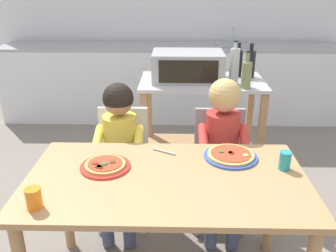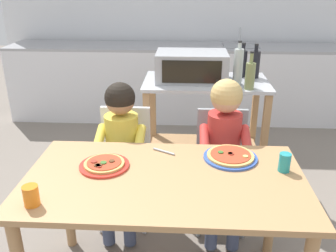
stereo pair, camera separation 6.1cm
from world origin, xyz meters
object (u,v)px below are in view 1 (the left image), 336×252
object	(u,v)px
kitchen_island_cart	(201,117)
dining_chair_right	(219,160)
drinking_cup_teal	(285,161)
bottle_slim_sauce	(250,63)
pizza_plate_blue_rimmed	(231,155)
bottle_dark_olive_oil	(238,63)
bottle_brown_beer	(234,66)
bottle_tall_green_wine	(247,75)
drinking_cup_orange	(34,198)
dining_table	(167,194)
serving_spoon	(164,151)
child_in_red_shirt	(223,139)
toaster_oven	(188,66)
dining_chair_left	(123,158)
child_in_yellow_shirt	(119,141)
pizza_plate_red_rimmed	(105,166)

from	to	relation	value
kitchen_island_cart	dining_chair_right	distance (m)	0.55
drinking_cup_teal	bottle_slim_sauce	bearing A→B (deg)	88.78
dining_chair_right	pizza_plate_blue_rimmed	size ratio (longest dim) A/B	2.76
bottle_dark_olive_oil	bottle_brown_beer	xyz separation A→B (m)	(-0.06, -0.22, 0.03)
bottle_tall_green_wine	drinking_cup_orange	bearing A→B (deg)	-131.54
dining_table	serving_spoon	xyz separation A→B (m)	(-0.02, 0.27, 0.11)
serving_spoon	child_in_red_shirt	bearing A→B (deg)	36.64
toaster_oven	dining_chair_left	size ratio (longest dim) A/B	0.67
child_in_yellow_shirt	pizza_plate_red_rimmed	size ratio (longest dim) A/B	3.90
drinking_cup_orange	drinking_cup_teal	xyz separation A→B (m)	(1.17, 0.36, 0.00)
dining_chair_left	pizza_plate_red_rimmed	bearing A→B (deg)	-90.03
pizza_plate_red_rimmed	drinking_cup_orange	world-z (taller)	drinking_cup_orange
drinking_cup_orange	bottle_dark_olive_oil	bearing A→B (deg)	55.39
bottle_brown_beer	dining_table	bearing A→B (deg)	-113.33
dining_chair_left	child_in_red_shirt	size ratio (longest dim) A/B	0.77
toaster_oven	drinking_cup_teal	size ratio (longest dim) A/B	5.49
bottle_dark_olive_oil	pizza_plate_red_rimmed	world-z (taller)	bottle_dark_olive_oil
child_in_red_shirt	serving_spoon	size ratio (longest dim) A/B	7.52
bottle_brown_beer	dining_chair_left	world-z (taller)	bottle_brown_beer
child_in_yellow_shirt	bottle_tall_green_wine	bearing A→B (deg)	26.75
dining_table	serving_spoon	bearing A→B (deg)	94.64
kitchen_island_cart	bottle_dark_olive_oil	xyz separation A→B (m)	(0.29, 0.13, 0.42)
bottle_dark_olive_oil	dining_chair_right	world-z (taller)	bottle_dark_olive_oil
dining_chair_left	pizza_plate_blue_rimmed	distance (m)	0.85
bottle_tall_green_wine	bottle_slim_sauce	bearing A→B (deg)	75.00
dining_chair_right	drinking_cup_orange	bearing A→B (deg)	-134.39
pizza_plate_blue_rimmed	drinking_cup_teal	bearing A→B (deg)	-25.16
bottle_slim_sauce	drinking_cup_teal	world-z (taller)	bottle_slim_sauce
bottle_dark_olive_oil	bottle_slim_sauce	bearing A→B (deg)	-13.66
toaster_oven	bottle_slim_sauce	distance (m)	0.51
pizza_plate_blue_rimmed	drinking_cup_teal	xyz separation A→B (m)	(0.26, -0.12, 0.04)
child_in_red_shirt	pizza_plate_blue_rimmed	distance (m)	0.33
bottle_dark_olive_oil	child_in_red_shirt	size ratio (longest dim) A/B	0.26
dining_chair_right	child_in_yellow_shirt	xyz separation A→B (m)	(-0.67, -0.12, 0.19)
dining_table	pizza_plate_blue_rimmed	size ratio (longest dim) A/B	4.78
bottle_dark_olive_oil	pizza_plate_blue_rimmed	world-z (taller)	bottle_dark_olive_oil
dining_chair_left	dining_chair_right	size ratio (longest dim) A/B	1.00
pizza_plate_blue_rimmed	bottle_slim_sauce	bearing A→B (deg)	75.28
pizza_plate_red_rimmed	serving_spoon	world-z (taller)	pizza_plate_red_rimmed
bottle_tall_green_wine	dining_chair_right	distance (m)	0.64
child_in_red_shirt	drinking_cup_orange	bearing A→B (deg)	-138.22
kitchen_island_cart	child_in_yellow_shirt	xyz separation A→B (m)	(-0.57, -0.65, 0.07)
bottle_brown_beer	bottle_dark_olive_oil	bearing A→B (deg)	74.60
kitchen_island_cart	child_in_yellow_shirt	size ratio (longest dim) A/B	0.95
bottle_slim_sauce	child_in_yellow_shirt	distance (m)	1.26
dining_chair_right	dining_table	bearing A→B (deg)	-117.70
bottle_brown_beer	kitchen_island_cart	bearing A→B (deg)	158.17
toaster_oven	bottle_brown_beer	xyz separation A→B (m)	(0.34, -0.10, 0.03)
toaster_oven	child_in_red_shirt	size ratio (longest dim) A/B	0.51
toaster_oven	pizza_plate_red_rimmed	bearing A→B (deg)	-112.29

